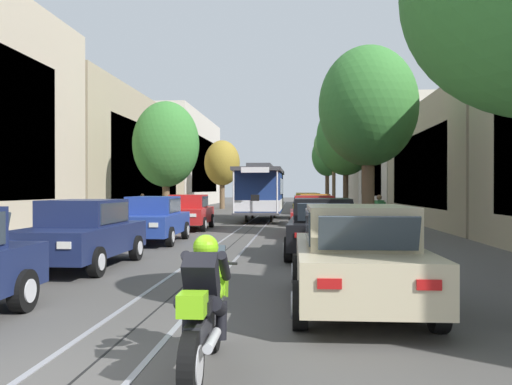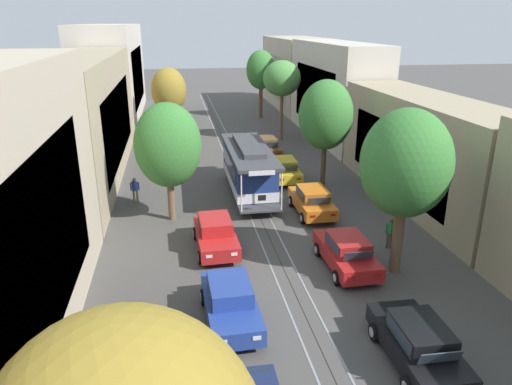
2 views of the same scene
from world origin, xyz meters
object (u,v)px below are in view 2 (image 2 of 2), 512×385
parked_car_orange_fourth_right (312,201)px  parked_car_yellow_fifth_right (284,169)px  parked_car_red_mid_right (346,252)px  street_tree_kerb_left_mid (169,91)px  street_tree_kerb_left_second (168,146)px  parked_car_blue_mid_left (230,302)px  parked_car_red_fourth_left (216,234)px  pedestrian_on_right_pavement (135,189)px  street_tree_kerb_right_fourth (282,79)px  street_tree_kerb_right_second (406,164)px  street_tree_kerb_right_mid (326,115)px  parked_car_black_second_right (418,343)px  pedestrian_on_left_pavement (391,231)px  parked_car_brown_sixth_right (266,146)px  street_tree_kerb_right_far (261,70)px  cable_car_trolley (248,168)px

parked_car_orange_fourth_right → parked_car_yellow_fifth_right: same height
parked_car_red_mid_right → street_tree_kerb_left_mid: (-7.66, 28.63, 3.48)m
street_tree_kerb_left_second → parked_car_blue_mid_left: bearing=-78.4°
parked_car_red_fourth_left → parked_car_orange_fourth_right: bearing=31.6°
pedestrian_on_right_pavement → street_tree_kerb_right_fourth: bearing=49.9°
street_tree_kerb_right_second → street_tree_kerb_right_mid: (0.19, 11.45, -0.09)m
parked_car_black_second_right → street_tree_kerb_right_fourth: 31.78m
street_tree_kerb_left_mid → parked_car_orange_fourth_right: bearing=-70.3°
parked_car_black_second_right → parked_car_red_mid_right: 6.50m
street_tree_kerb_right_second → street_tree_kerb_right_mid: street_tree_kerb_right_second is taller
pedestrian_on_left_pavement → parked_car_red_fourth_left: bearing=171.2°
parked_car_blue_mid_left → street_tree_kerb_right_mid: 16.52m
parked_car_blue_mid_left → parked_car_red_fourth_left: (-0.00, 6.05, 0.00)m
parked_car_orange_fourth_right → parked_car_brown_sixth_right: 12.85m
parked_car_black_second_right → street_tree_kerb_right_second: size_ratio=0.60×
pedestrian_on_left_pavement → parked_car_yellow_fifth_right: bearing=103.7°
parked_car_blue_mid_left → parked_car_black_second_right: size_ratio=1.00×
parked_car_black_second_right → parked_car_yellow_fifth_right: bearing=90.0°
parked_car_blue_mid_left → street_tree_kerb_left_second: street_tree_kerb_left_second is taller
street_tree_kerb_right_mid → street_tree_kerb_right_far: 25.09m
street_tree_kerb_left_mid → parked_car_red_mid_right: bearing=-75.0°
parked_car_brown_sixth_right → parked_car_orange_fourth_right: bearing=-89.0°
street_tree_kerb_right_far → pedestrian_on_left_pavement: size_ratio=4.71×
parked_car_orange_fourth_right → street_tree_kerb_right_second: bearing=-76.0°
parked_car_black_second_right → street_tree_kerb_left_second: 15.96m
cable_car_trolley → pedestrian_on_right_pavement: cable_car_trolley is taller
parked_car_orange_fourth_right → pedestrian_on_left_pavement: pedestrian_on_left_pavement is taller
street_tree_kerb_left_mid → cable_car_trolley: street_tree_kerb_left_mid is taller
street_tree_kerb_right_mid → cable_car_trolley: size_ratio=0.78×
street_tree_kerb_right_fourth → pedestrian_on_left_pavement: bearing=-89.2°
street_tree_kerb_left_mid → pedestrian_on_right_pavement: bearing=-96.8°
street_tree_kerb_left_mid → cable_car_trolley: (4.89, -17.95, -2.61)m
street_tree_kerb_left_mid → cable_car_trolley: bearing=-74.8°
parked_car_brown_sixth_right → cable_car_trolley: size_ratio=0.48×
parked_car_yellow_fifth_right → cable_car_trolley: size_ratio=0.48×
street_tree_kerb_left_mid → street_tree_kerb_right_far: bearing=35.4°
street_tree_kerb_right_far → street_tree_kerb_right_second: bearing=-90.8°
cable_car_trolley → pedestrian_on_right_pavement: 7.16m
street_tree_kerb_left_second → street_tree_kerb_right_fourth: size_ratio=0.90×
parked_car_yellow_fifth_right → street_tree_kerb_right_far: (2.50, 23.06, 4.53)m
street_tree_kerb_right_second → cable_car_trolley: street_tree_kerb_right_second is taller
parked_car_brown_sixth_right → street_tree_kerb_left_second: 14.92m
parked_car_red_fourth_left → pedestrian_on_right_pavement: (-4.28, 7.23, 0.09)m
parked_car_orange_fourth_right → street_tree_kerb_right_mid: street_tree_kerb_right_mid is taller
parked_car_red_fourth_left → parked_car_orange_fourth_right: (5.86, 3.60, 0.00)m
parked_car_yellow_fifth_right → street_tree_kerb_right_second: 14.24m
parked_car_black_second_right → parked_car_red_mid_right: size_ratio=1.00×
street_tree_kerb_left_mid → pedestrian_on_left_pavement: size_ratio=4.02×
parked_car_black_second_right → parked_car_orange_fourth_right: (0.22, 13.01, 0.00)m
parked_car_red_fourth_left → street_tree_kerb_right_mid: 11.85m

